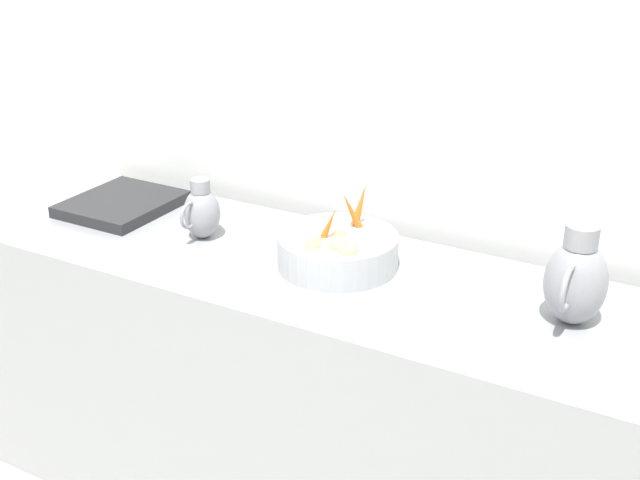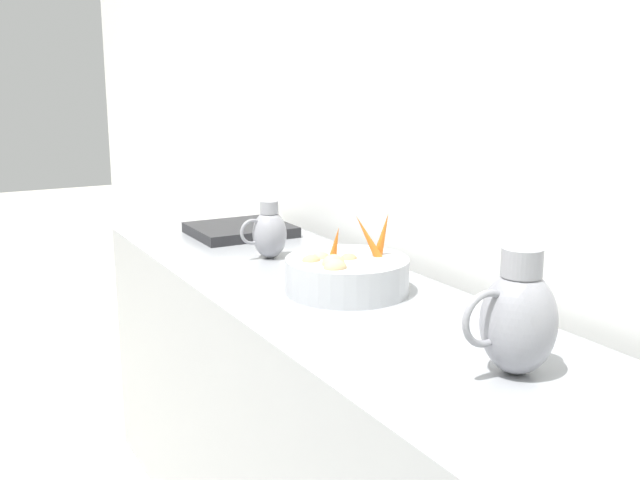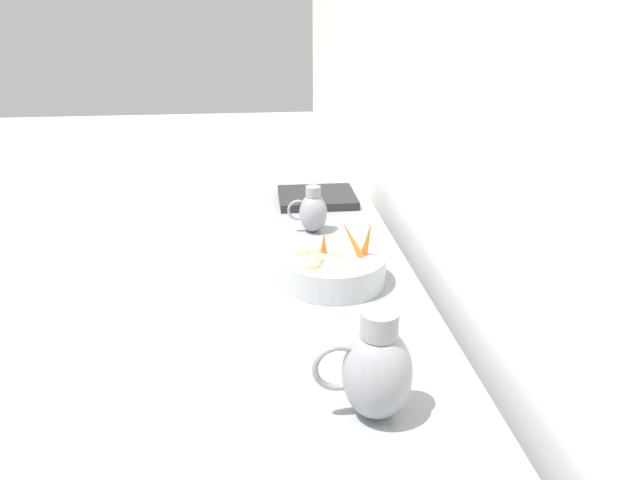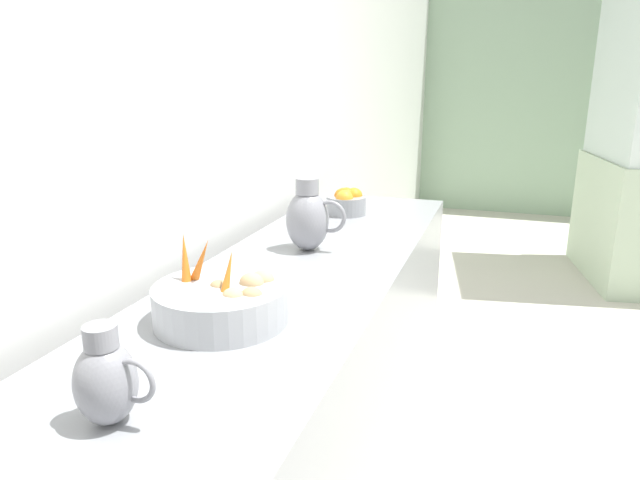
# 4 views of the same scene
# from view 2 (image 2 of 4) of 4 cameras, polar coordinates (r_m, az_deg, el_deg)

# --- Properties ---
(vegetable_colander) EXTENTS (0.33, 0.33, 0.21)m
(vegetable_colander) POSITION_cam_2_polar(r_m,az_deg,el_deg) (2.04, 2.02, -2.57)
(vegetable_colander) COLOR #ADAFB5
(vegetable_colander) RESTS_ON prep_counter
(metal_pitcher_tall) EXTENTS (0.21, 0.15, 0.25)m
(metal_pitcher_tall) POSITION_cam_2_polar(r_m,az_deg,el_deg) (1.53, 14.56, -5.67)
(metal_pitcher_tall) COLOR gray
(metal_pitcher_tall) RESTS_ON prep_counter
(metal_pitcher_short) EXTENTS (0.15, 0.11, 0.18)m
(metal_pitcher_short) POSITION_cam_2_polar(r_m,az_deg,el_deg) (2.41, -3.84, 0.57)
(metal_pitcher_short) COLOR gray
(metal_pitcher_short) RESTS_ON prep_counter
(counter_sink_basin) EXTENTS (0.34, 0.30, 0.04)m
(counter_sink_basin) POSITION_cam_2_polar(r_m,az_deg,el_deg) (2.77, -5.98, 0.76)
(counter_sink_basin) COLOR #232326
(counter_sink_basin) RESTS_ON prep_counter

